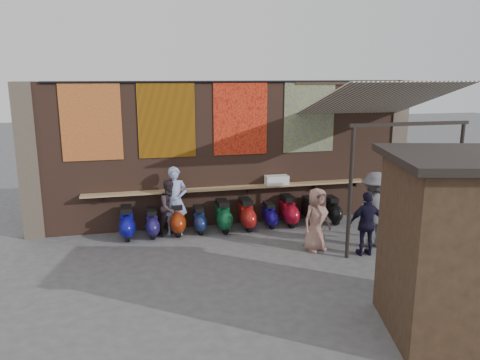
{
  "coord_description": "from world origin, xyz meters",
  "views": [
    {
      "loc": [
        -2.72,
        -9.95,
        4.17
      ],
      "look_at": [
        -0.02,
        1.2,
        1.57
      ],
      "focal_mm": 35.0,
      "sensor_mm": 36.0,
      "label": 1
    }
  ],
  "objects_px": {
    "scooter_stool_1": "(152,223)",
    "market_stall": "(478,251)",
    "scooter_stool_3": "(199,220)",
    "scooter_stool_8": "(310,211)",
    "diner_left": "(175,201)",
    "shopper_grey": "(374,210)",
    "scooter_stool_9": "(332,210)",
    "scooter_stool_2": "(177,219)",
    "scooter_stool_6": "(270,215)",
    "shelf_box": "(277,180)",
    "scooter_stool_5": "(246,214)",
    "diner_right": "(171,207)",
    "scooter_stool_0": "(127,223)",
    "shopper_tan": "(317,220)",
    "scooter_stool_4": "(223,216)",
    "scooter_stool_7": "(288,211)",
    "shopper_navy": "(367,224)"
  },
  "relations": [
    {
      "from": "scooter_stool_4",
      "to": "scooter_stool_5",
      "type": "height_order",
      "value": "scooter_stool_5"
    },
    {
      "from": "scooter_stool_0",
      "to": "market_stall",
      "type": "distance_m",
      "value": 8.19
    },
    {
      "from": "scooter_stool_5",
      "to": "shopper_tan",
      "type": "xyz_separation_m",
      "value": [
        1.23,
        -1.95,
        0.36
      ]
    },
    {
      "from": "scooter_stool_0",
      "to": "shopper_tan",
      "type": "height_order",
      "value": "shopper_tan"
    },
    {
      "from": "scooter_stool_8",
      "to": "market_stall",
      "type": "xyz_separation_m",
      "value": [
        0.37,
        -6.08,
        1.07
      ]
    },
    {
      "from": "diner_left",
      "to": "diner_right",
      "type": "xyz_separation_m",
      "value": [
        -0.12,
        0.0,
        -0.17
      ]
    },
    {
      "from": "scooter_stool_8",
      "to": "shopper_navy",
      "type": "relative_size",
      "value": 0.51
    },
    {
      "from": "scooter_stool_1",
      "to": "scooter_stool_5",
      "type": "bearing_deg",
      "value": 0.24
    },
    {
      "from": "diner_left",
      "to": "shopper_grey",
      "type": "height_order",
      "value": "shopper_grey"
    },
    {
      "from": "scooter_stool_8",
      "to": "scooter_stool_6",
      "type": "bearing_deg",
      "value": -178.45
    },
    {
      "from": "diner_right",
      "to": "scooter_stool_3",
      "type": "bearing_deg",
      "value": -25.94
    },
    {
      "from": "scooter_stool_1",
      "to": "market_stall",
      "type": "distance_m",
      "value": 7.78
    },
    {
      "from": "shelf_box",
      "to": "scooter_stool_1",
      "type": "height_order",
      "value": "shelf_box"
    },
    {
      "from": "diner_right",
      "to": "shopper_grey",
      "type": "xyz_separation_m",
      "value": [
        4.75,
        -2.06,
        0.2
      ]
    },
    {
      "from": "scooter_stool_8",
      "to": "scooter_stool_9",
      "type": "bearing_deg",
      "value": -7.37
    },
    {
      "from": "diner_left",
      "to": "market_stall",
      "type": "xyz_separation_m",
      "value": [
        4.21,
        -6.04,
        0.52
      ]
    },
    {
      "from": "diner_right",
      "to": "market_stall",
      "type": "relative_size",
      "value": 0.52
    },
    {
      "from": "scooter_stool_0",
      "to": "scooter_stool_3",
      "type": "height_order",
      "value": "scooter_stool_0"
    },
    {
      "from": "scooter_stool_9",
      "to": "market_stall",
      "type": "relative_size",
      "value": 0.27
    },
    {
      "from": "shelf_box",
      "to": "scooter_stool_5",
      "type": "distance_m",
      "value": 1.32
    },
    {
      "from": "scooter_stool_3",
      "to": "shopper_tan",
      "type": "relative_size",
      "value": 0.47
    },
    {
      "from": "scooter_stool_3",
      "to": "diner_left",
      "type": "height_order",
      "value": "diner_left"
    },
    {
      "from": "scooter_stool_1",
      "to": "scooter_stool_3",
      "type": "height_order",
      "value": "scooter_stool_1"
    },
    {
      "from": "diner_left",
      "to": "shelf_box",
      "type": "bearing_deg",
      "value": 15.31
    },
    {
      "from": "scooter_stool_1",
      "to": "market_stall",
      "type": "xyz_separation_m",
      "value": [
        4.82,
        -6.0,
        1.08
      ]
    },
    {
      "from": "scooter_stool_4",
      "to": "scooter_stool_9",
      "type": "height_order",
      "value": "scooter_stool_4"
    },
    {
      "from": "shelf_box",
      "to": "scooter_stool_5",
      "type": "bearing_deg",
      "value": -161.13
    },
    {
      "from": "shopper_grey",
      "to": "market_stall",
      "type": "height_order",
      "value": "market_stall"
    },
    {
      "from": "scooter_stool_9",
      "to": "scooter_stool_3",
      "type": "bearing_deg",
      "value": 178.96
    },
    {
      "from": "scooter_stool_3",
      "to": "shopper_navy",
      "type": "height_order",
      "value": "shopper_navy"
    },
    {
      "from": "scooter_stool_4",
      "to": "shopper_grey",
      "type": "bearing_deg",
      "value": -31.36
    },
    {
      "from": "diner_right",
      "to": "scooter_stool_6",
      "type": "bearing_deg",
      "value": -27.68
    },
    {
      "from": "shopper_grey",
      "to": "shopper_tan",
      "type": "height_order",
      "value": "shopper_grey"
    },
    {
      "from": "scooter_stool_8",
      "to": "diner_left",
      "type": "xyz_separation_m",
      "value": [
        -3.84,
        -0.04,
        0.54
      ]
    },
    {
      "from": "shopper_navy",
      "to": "scooter_stool_1",
      "type": "bearing_deg",
      "value": -22.61
    },
    {
      "from": "scooter_stool_1",
      "to": "scooter_stool_8",
      "type": "relative_size",
      "value": 0.96
    },
    {
      "from": "scooter_stool_3",
      "to": "scooter_stool_8",
      "type": "relative_size",
      "value": 0.93
    },
    {
      "from": "scooter_stool_2",
      "to": "scooter_stool_4",
      "type": "xyz_separation_m",
      "value": [
        1.25,
        -0.04,
        -0.0
      ]
    },
    {
      "from": "scooter_stool_2",
      "to": "shopper_navy",
      "type": "distance_m",
      "value": 4.9
    },
    {
      "from": "market_stall",
      "to": "scooter_stool_8",
      "type": "bearing_deg",
      "value": 107.92
    },
    {
      "from": "scooter_stool_5",
      "to": "diner_right",
      "type": "relative_size",
      "value": 0.59
    },
    {
      "from": "scooter_stool_3",
      "to": "diner_left",
      "type": "bearing_deg",
      "value": -177.86
    },
    {
      "from": "scooter_stool_4",
      "to": "scooter_stool_7",
      "type": "distance_m",
      "value": 1.89
    },
    {
      "from": "scooter_stool_8",
      "to": "market_stall",
      "type": "height_order",
      "value": "market_stall"
    },
    {
      "from": "scooter_stool_9",
      "to": "diner_left",
      "type": "relative_size",
      "value": 0.43
    },
    {
      "from": "scooter_stool_7",
      "to": "diner_left",
      "type": "relative_size",
      "value": 0.48
    },
    {
      "from": "scooter_stool_7",
      "to": "shopper_tan",
      "type": "distance_m",
      "value": 2.04
    },
    {
      "from": "diner_right",
      "to": "scooter_stool_9",
      "type": "bearing_deg",
      "value": -28.32
    },
    {
      "from": "scooter_stool_2",
      "to": "scooter_stool_6",
      "type": "distance_m",
      "value": 2.58
    },
    {
      "from": "scooter_stool_5",
      "to": "scooter_stool_8",
      "type": "height_order",
      "value": "scooter_stool_5"
    }
  ]
}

